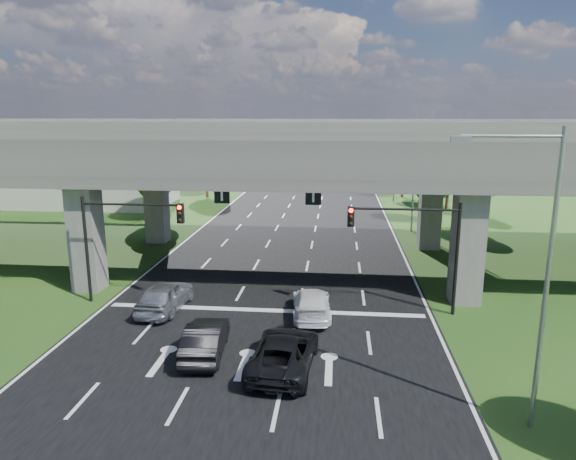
% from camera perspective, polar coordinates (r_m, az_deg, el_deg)
% --- Properties ---
extents(ground, '(160.00, 160.00, 0.00)m').
position_cam_1_polar(ground, '(24.83, -3.82, -11.91)').
color(ground, '#204315').
rests_on(ground, ground).
extents(road, '(18.00, 120.00, 0.03)m').
position_cam_1_polar(road, '(34.08, -1.07, -4.92)').
color(road, black).
rests_on(road, ground).
extents(overpass, '(80.00, 15.00, 10.00)m').
position_cam_1_polar(overpass, '(34.55, -0.74, 8.70)').
color(overpass, '#3C3936').
rests_on(overpass, ground).
extents(warehouse, '(20.00, 10.00, 4.00)m').
position_cam_1_polar(warehouse, '(65.09, -21.75, 4.44)').
color(warehouse, '#9E9E99').
rests_on(warehouse, ground).
extents(signal_right, '(5.76, 0.54, 6.00)m').
position_cam_1_polar(signal_right, '(27.20, 13.95, -0.73)').
color(signal_right, black).
rests_on(signal_right, ground).
extents(signal_left, '(5.76, 0.54, 6.00)m').
position_cam_1_polar(signal_left, '(29.32, -17.91, -0.01)').
color(signal_left, black).
rests_on(signal_left, ground).
extents(streetlight_near, '(3.38, 0.25, 10.00)m').
position_cam_1_polar(streetlight_near, '(17.99, 25.87, -3.02)').
color(streetlight_near, gray).
rests_on(streetlight_near, ground).
extents(streetlight_far, '(3.38, 0.25, 10.00)m').
position_cam_1_polar(streetlight_far, '(46.89, 13.40, 6.87)').
color(streetlight_far, gray).
rests_on(streetlight_far, ground).
extents(streetlight_beyond, '(3.38, 0.25, 10.00)m').
position_cam_1_polar(streetlight_beyond, '(62.73, 11.49, 8.35)').
color(streetlight_beyond, gray).
rests_on(streetlight_beyond, ground).
extents(tree_left_near, '(4.50, 4.50, 7.80)m').
position_cam_1_polar(tree_left_near, '(51.72, -14.59, 6.18)').
color(tree_left_near, black).
rests_on(tree_left_near, ground).
extents(tree_left_mid, '(3.91, 3.90, 6.76)m').
position_cam_1_polar(tree_left_mid, '(60.29, -14.65, 6.43)').
color(tree_left_mid, black).
rests_on(tree_left_mid, ground).
extents(tree_left_far, '(4.80, 4.80, 8.32)m').
position_cam_1_polar(tree_left_far, '(66.61, -9.06, 8.07)').
color(tree_left_far, black).
rests_on(tree_left_far, ground).
extents(tree_right_near, '(4.20, 4.20, 7.28)m').
position_cam_1_polar(tree_right_near, '(51.43, 16.01, 5.70)').
color(tree_right_near, black).
rests_on(tree_right_near, ground).
extents(tree_right_mid, '(3.91, 3.90, 6.76)m').
position_cam_1_polar(tree_right_mid, '(59.84, 17.50, 6.21)').
color(tree_right_mid, black).
rests_on(tree_right_mid, ground).
extents(tree_right_far, '(4.50, 4.50, 7.80)m').
position_cam_1_polar(tree_right_far, '(66.99, 12.79, 7.67)').
color(tree_right_far, black).
rests_on(tree_right_far, ground).
extents(car_silver, '(2.17, 4.82, 1.61)m').
position_cam_1_polar(car_silver, '(28.48, -13.48, -7.14)').
color(car_silver, '#B9BBC2').
rests_on(car_silver, road).
extents(car_dark, '(1.97, 4.63, 1.49)m').
position_cam_1_polar(car_dark, '(23.13, -9.16, -11.87)').
color(car_dark, black).
rests_on(car_dark, road).
extents(car_white, '(2.30, 4.87, 1.37)m').
position_cam_1_polar(car_white, '(27.05, 2.64, -8.13)').
color(car_white, white).
rests_on(car_white, road).
extents(car_trailing, '(2.81, 5.44, 1.47)m').
position_cam_1_polar(car_trailing, '(21.72, -0.47, -13.43)').
color(car_trailing, black).
rests_on(car_trailing, road).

